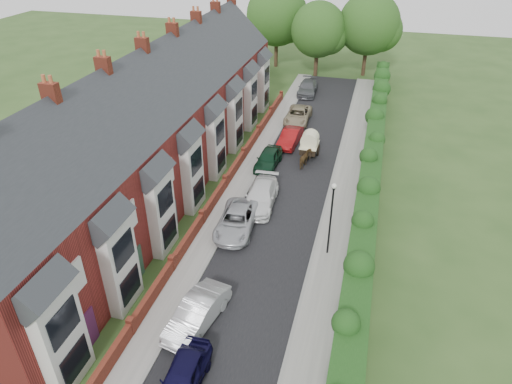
% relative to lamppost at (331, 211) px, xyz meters
% --- Properties ---
extents(ground, '(140.00, 140.00, 0.00)m').
position_rel_lamppost_xyz_m(ground, '(-3.40, -4.00, -3.30)').
color(ground, '#2D4C1E').
rests_on(ground, ground).
extents(road, '(6.00, 58.00, 0.02)m').
position_rel_lamppost_xyz_m(road, '(-3.90, 7.00, -3.29)').
color(road, black).
rests_on(road, ground).
extents(pavement_hedge_side, '(2.20, 58.00, 0.12)m').
position_rel_lamppost_xyz_m(pavement_hedge_side, '(0.20, 7.00, -3.24)').
color(pavement_hedge_side, gray).
rests_on(pavement_hedge_side, ground).
extents(pavement_house_side, '(1.70, 58.00, 0.12)m').
position_rel_lamppost_xyz_m(pavement_house_side, '(-7.75, 7.00, -3.24)').
color(pavement_house_side, gray).
rests_on(pavement_house_side, ground).
extents(kerb_hedge_side, '(0.18, 58.00, 0.13)m').
position_rel_lamppost_xyz_m(kerb_hedge_side, '(-0.85, 7.00, -3.23)').
color(kerb_hedge_side, gray).
rests_on(kerb_hedge_side, ground).
extents(kerb_house_side, '(0.18, 58.00, 0.13)m').
position_rel_lamppost_xyz_m(kerb_house_side, '(-6.95, 7.00, -3.23)').
color(kerb_house_side, gray).
rests_on(kerb_house_side, ground).
extents(hedge, '(2.10, 58.00, 2.85)m').
position_rel_lamppost_xyz_m(hedge, '(2.00, 7.00, -1.70)').
color(hedge, '#143812').
rests_on(hedge, ground).
extents(terrace_row, '(9.05, 40.50, 11.50)m').
position_rel_lamppost_xyz_m(terrace_row, '(-14.27, 5.98, 1.18)').
color(terrace_row, maroon).
rests_on(terrace_row, ground).
extents(garden_wall_row, '(0.35, 40.35, 1.10)m').
position_rel_lamppost_xyz_m(garden_wall_row, '(-8.75, 6.00, -2.84)').
color(garden_wall_row, maroon).
rests_on(garden_wall_row, ground).
extents(lamppost, '(0.32, 0.32, 5.16)m').
position_rel_lamppost_xyz_m(lamppost, '(0.00, 0.00, 0.00)').
color(lamppost, black).
rests_on(lamppost, ground).
extents(tree_far_left, '(7.14, 6.80, 9.29)m').
position_rel_lamppost_xyz_m(tree_far_left, '(-6.05, 36.08, 2.41)').
color(tree_far_left, '#332316').
rests_on(tree_far_left, ground).
extents(tree_far_right, '(7.98, 7.60, 10.31)m').
position_rel_lamppost_xyz_m(tree_far_right, '(-0.01, 38.08, 3.02)').
color(tree_far_right, '#332316').
rests_on(tree_far_right, ground).
extents(tree_far_back, '(8.40, 8.00, 10.82)m').
position_rel_lamppost_xyz_m(tree_far_back, '(-11.99, 39.08, 3.32)').
color(tree_far_back, '#332316').
rests_on(tree_far_back, ground).
extents(car_navy, '(1.79, 4.27, 1.44)m').
position_rel_lamppost_xyz_m(car_navy, '(-5.00, -11.20, -2.58)').
color(car_navy, black).
rests_on(car_navy, ground).
extents(car_silver_a, '(2.44, 4.82, 1.52)m').
position_rel_lamppost_xyz_m(car_silver_a, '(-5.77, -7.47, -2.54)').
color(car_silver_a, silver).
rests_on(car_silver_a, ground).
extents(car_silver_b, '(2.73, 5.29, 1.43)m').
position_rel_lamppost_xyz_m(car_silver_b, '(-6.28, 1.00, -2.58)').
color(car_silver_b, '#B3B6BB').
rests_on(car_silver_b, ground).
extents(car_white, '(2.41, 5.30, 1.51)m').
position_rel_lamppost_xyz_m(car_white, '(-5.48, 4.38, -2.54)').
color(car_white, white).
rests_on(car_white, ground).
extents(car_green, '(1.84, 4.32, 1.46)m').
position_rel_lamppost_xyz_m(car_green, '(-6.38, 10.30, -2.57)').
color(car_green, black).
rests_on(car_green, ground).
extents(car_red, '(1.81, 4.42, 1.43)m').
position_rel_lamppost_xyz_m(car_red, '(-5.45, 14.93, -2.58)').
color(car_red, maroon).
rests_on(car_red, ground).
extents(car_beige, '(2.39, 5.11, 1.41)m').
position_rel_lamppost_xyz_m(car_beige, '(-5.76, 20.41, -2.59)').
color(car_beige, tan).
rests_on(car_beige, ground).
extents(car_grey, '(2.30, 5.15, 1.47)m').
position_rel_lamppost_xyz_m(car_grey, '(-6.25, 29.00, -2.56)').
color(car_grey, '#56585D').
rests_on(car_grey, ground).
extents(horse, '(1.00, 1.80, 1.44)m').
position_rel_lamppost_xyz_m(horse, '(-3.34, 11.00, -2.58)').
color(horse, '#50381D').
rests_on(horse, ground).
extents(horse_cart, '(1.54, 3.41, 2.46)m').
position_rel_lamppost_xyz_m(horse_cart, '(-3.34, 12.85, -1.89)').
color(horse_cart, black).
rests_on(horse_cart, ground).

